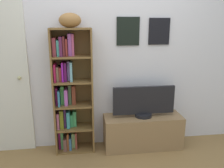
{
  "coord_description": "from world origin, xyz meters",
  "views": [
    {
      "loc": [
        -0.32,
        -1.81,
        1.61
      ],
      "look_at": [
        0.05,
        0.85,
        0.9
      ],
      "focal_mm": 37.36,
      "sensor_mm": 36.0,
      "label": 1
    }
  ],
  "objects_px": {
    "television": "(144,102)",
    "bookshelf": "(69,93)",
    "football": "(70,20)",
    "tv_stand": "(143,131)"
  },
  "relations": [
    {
      "from": "football",
      "to": "television",
      "type": "height_order",
      "value": "football"
    },
    {
      "from": "tv_stand",
      "to": "football",
      "type": "bearing_deg",
      "value": 176.95
    },
    {
      "from": "football",
      "to": "television",
      "type": "xyz_separation_m",
      "value": [
        0.88,
        -0.05,
        -1.01
      ]
    },
    {
      "from": "tv_stand",
      "to": "television",
      "type": "relative_size",
      "value": 1.27
    },
    {
      "from": "football",
      "to": "tv_stand",
      "type": "xyz_separation_m",
      "value": [
        0.88,
        -0.05,
        -1.42
      ]
    },
    {
      "from": "tv_stand",
      "to": "television",
      "type": "xyz_separation_m",
      "value": [
        -0.0,
        0.0,
        0.41
      ]
    },
    {
      "from": "bookshelf",
      "to": "tv_stand",
      "type": "relative_size",
      "value": 1.53
    },
    {
      "from": "tv_stand",
      "to": "television",
      "type": "distance_m",
      "value": 0.41
    },
    {
      "from": "bookshelf",
      "to": "football",
      "type": "xyz_separation_m",
      "value": [
        0.05,
        -0.03,
        0.87
      ]
    },
    {
      "from": "television",
      "to": "bookshelf",
      "type": "bearing_deg",
      "value": 175.34
    }
  ]
}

